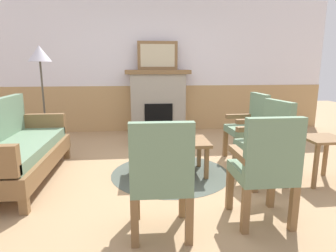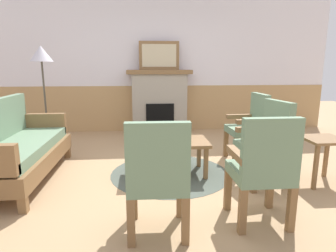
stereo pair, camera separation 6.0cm
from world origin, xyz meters
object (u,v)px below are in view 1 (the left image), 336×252
framed_picture (158,56)px  footstool (145,128)px  couch (18,149)px  fireplace (158,101)px  armchair_near_fireplace (250,124)px  coffee_table (170,145)px  floor_lamp_by_couch (40,60)px  armchair_by_window_left (268,138)px  book_on_table (180,138)px  armchair_front_left (265,165)px  armchair_front_center (161,174)px  side_table (322,147)px

framed_picture → footstool: 1.59m
couch → footstool: bearing=44.3°
couch → footstool: size_ratio=4.50×
fireplace → armchair_near_fireplace: fireplace is taller
coffee_table → floor_lamp_by_couch: (-1.93, 1.35, 1.06)m
fireplace → armchair_by_window_left: 2.97m
fireplace → armchair_near_fireplace: size_ratio=1.33×
coffee_table → book_on_table: size_ratio=4.53×
armchair_front_left → floor_lamp_by_couch: bearing=134.8°
floor_lamp_by_couch → couch: bearing=-86.2°
armchair_front_center → side_table: (1.98, 0.91, -0.10)m
armchair_near_fireplace → coffee_table: bearing=-159.9°
armchair_near_fireplace → armchair_front_left: same height
fireplace → framed_picture: (0.00, 0.00, 0.91)m
framed_picture → book_on_table: bearing=-87.0°
armchair_by_window_left → floor_lamp_by_couch: (-3.03, 1.74, 0.91)m
armchair_by_window_left → side_table: 0.66m
coffee_table → armchair_near_fireplace: armchair_near_fireplace is taller
framed_picture → couch: 3.26m
fireplace → armchair_front_center: size_ratio=1.33×
side_table → floor_lamp_by_couch: 4.22m
footstool → armchair_front_center: size_ratio=0.41×
framed_picture → armchair_near_fireplace: size_ratio=0.82×
framed_picture → armchair_front_center: 3.88m
couch → book_on_table: bearing=2.6°
armchair_front_left → footstool: bearing=109.2°
floor_lamp_by_couch → coffee_table: bearing=-35.0°
fireplace → book_on_table: (0.12, -2.33, -0.20)m
armchair_near_fireplace → floor_lamp_by_couch: floor_lamp_by_couch is taller
fireplace → armchair_by_window_left: bearing=-68.4°
couch → armchair_by_window_left: 2.96m
framed_picture → armchair_by_window_left: size_ratio=0.82×
framed_picture → armchair_front_left: bearing=-79.6°
armchair_front_left → coffee_table: bearing=117.9°
armchair_near_fireplace → floor_lamp_by_couch: size_ratio=0.58×
fireplace → coffee_table: 2.39m
couch → coffee_table: couch is taller
armchair_front_left → armchair_front_center: same height
book_on_table → floor_lamp_by_couch: bearing=147.6°
armchair_front_left → floor_lamp_by_couch: floor_lamp_by_couch is taller
couch → armchair_front_center: size_ratio=1.84×
coffee_table → side_table: (1.75, -0.45, 0.05)m
armchair_by_window_left → fireplace: bearing=111.6°
fireplace → framed_picture: size_ratio=1.62×
coffee_table → side_table: side_table is taller
footstool → framed_picture: bearing=72.2°
book_on_table → armchair_front_center: (-0.36, -1.41, 0.08)m
floor_lamp_by_couch → side_table: bearing=-26.1°
coffee_table → book_on_table: bearing=18.0°
fireplace → couch: 3.05m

